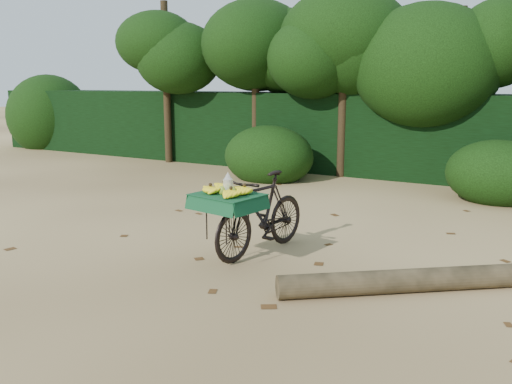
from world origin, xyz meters
The scene contains 7 objects.
ground centered at (0.00, 0.00, 0.00)m, with size 80.00×80.00×0.00m, color tan.
vendor_bicycle centered at (-0.64, -0.25, 0.51)m, with size 0.86×1.79×1.00m.
fallen_log centered at (1.50, -0.41, 0.12)m, with size 0.24×0.24×3.27m, color brown.
hedge_backdrop centered at (0.00, 6.30, 0.90)m, with size 26.00×1.80×1.80m, color black.
tree_row centered at (-0.65, 5.50, 2.00)m, with size 14.50×2.00×4.00m, color black, non-canonical shape.
bush_clumps centered at (0.50, 4.30, 0.45)m, with size 8.80×1.70×0.90m, color black, non-canonical shape.
leaf_litter centered at (0.00, 0.65, 0.01)m, with size 7.00×7.30×0.01m, color #4E3014, non-canonical shape.
Camera 1 is at (2.47, -5.75, 2.04)m, focal length 38.00 mm.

